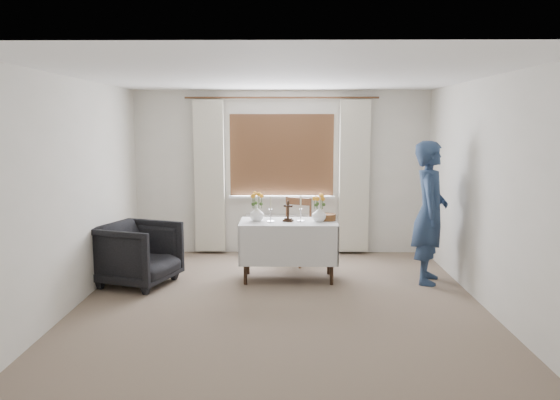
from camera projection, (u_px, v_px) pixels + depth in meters
The scene contains 12 objects.
ground at pixel (280, 305), 6.08m from camera, with size 5.00×5.00×0.00m, color gray.
altar_table at pixel (288, 250), 7.02m from camera, with size 1.24×0.64×0.76m, color silver.
wooden_chair at pixel (293, 231), 7.78m from camera, with size 0.44×0.44×0.94m, color brown, non-canonical shape.
armchair at pixel (139, 254), 6.79m from camera, with size 0.84×0.86×0.78m, color black.
person at pixel (430, 212), 6.83m from camera, with size 0.65×0.43×1.79m, color navy.
radiator at pixel (282, 234), 8.43m from camera, with size 1.10×0.10×0.60m, color silver.
wooden_cross at pixel (288, 211), 6.94m from camera, with size 0.12×0.09×0.26m, color black, non-canonical shape.
candlestick_left at pixel (271, 209), 6.91m from camera, with size 0.09×0.09×0.33m, color white, non-canonical shape.
candlestick_right at pixel (301, 209), 6.94m from camera, with size 0.09×0.09×0.33m, color white, non-canonical shape.
flower_vase_left at pixel (257, 213), 6.98m from camera, with size 0.18×0.18×0.19m, color white.
flower_vase_right at pixel (319, 214), 6.94m from camera, with size 0.18×0.18×0.19m, color white.
wicker_basket at pixel (327, 217), 7.03m from camera, with size 0.22×0.22×0.08m, color brown.
Camera 1 is at (0.07, -5.85, 2.01)m, focal length 35.00 mm.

